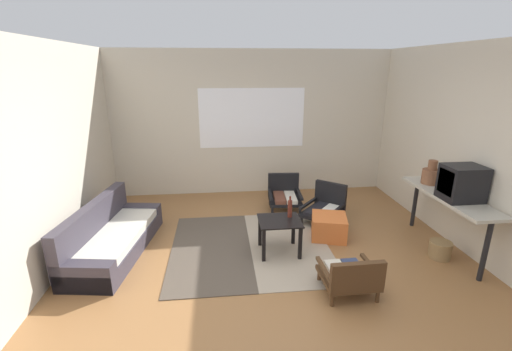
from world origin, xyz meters
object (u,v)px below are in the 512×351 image
(armchair_by_window, at_px, (284,194))
(wicker_basket, at_px, (440,250))
(armchair_striped_foreground, at_px, (350,276))
(crt_television, at_px, (462,183))
(armchair_corner, at_px, (325,206))
(ottoman_orange, at_px, (329,227))
(couch, at_px, (111,238))
(coffee_table, at_px, (279,228))
(glass_bottle, at_px, (290,208))
(console_shelf, at_px, (449,200))
(clay_vase, at_px, (431,175))

(armchair_by_window, distance_m, wicker_basket, 2.53)
(armchair_striped_foreground, xyz_separation_m, crt_television, (1.61, 0.65, 0.78))
(armchair_corner, bearing_deg, ottoman_orange, -101.10)
(armchair_striped_foreground, xyz_separation_m, ottoman_orange, (0.18, 1.32, -0.07))
(couch, height_order, armchair_by_window, couch)
(coffee_table, bearing_deg, armchair_by_window, 76.87)
(armchair_striped_foreground, distance_m, glass_bottle, 1.21)
(ottoman_orange, bearing_deg, glass_bottle, -157.91)
(crt_television, bearing_deg, armchair_striped_foreground, -158.15)
(couch, bearing_deg, ottoman_orange, 2.07)
(console_shelf, xyz_separation_m, crt_television, (-0.00, -0.18, 0.30))
(couch, xyz_separation_m, armchair_corner, (3.12, 0.68, 0.03))
(armchair_striped_foreground, height_order, console_shelf, console_shelf)
(armchair_by_window, distance_m, ottoman_orange, 1.23)
(armchair_by_window, relative_size, wicker_basket, 2.30)
(ottoman_orange, distance_m, glass_bottle, 0.81)
(couch, height_order, coffee_table, couch)
(crt_television, bearing_deg, couch, 172.68)
(ottoman_orange, bearing_deg, armchair_by_window, 111.09)
(armchair_by_window, bearing_deg, wicker_basket, -47.30)
(console_shelf, xyz_separation_m, clay_vase, (0.00, 0.45, 0.21))
(wicker_basket, bearing_deg, clay_vase, 76.47)
(clay_vase, distance_m, wicker_basket, 1.05)
(glass_bottle, bearing_deg, wicker_basket, -13.19)
(couch, xyz_separation_m, glass_bottle, (2.37, -0.15, 0.38))
(ottoman_orange, height_order, glass_bottle, glass_bottle)
(armchair_striped_foreground, distance_m, armchair_corner, 1.92)
(armchair_striped_foreground, relative_size, armchair_corner, 0.71)
(crt_television, relative_size, wicker_basket, 1.66)
(crt_television, relative_size, clay_vase, 1.34)
(wicker_basket, bearing_deg, armchair_by_window, 132.70)
(armchair_corner, bearing_deg, clay_vase, -25.34)
(ottoman_orange, bearing_deg, coffee_table, -156.14)
(armchair_by_window, relative_size, clay_vase, 1.85)
(ottoman_orange, bearing_deg, armchair_striped_foreground, -97.92)
(coffee_table, height_order, armchair_corner, armchair_corner)
(crt_television, bearing_deg, armchair_by_window, 135.65)
(clay_vase, distance_m, glass_bottle, 2.11)
(armchair_by_window, height_order, clay_vase, clay_vase)
(armchair_corner, relative_size, clay_vase, 2.44)
(console_shelf, xyz_separation_m, glass_bottle, (-2.07, 0.24, -0.12))
(ottoman_orange, relative_size, wicker_basket, 1.77)
(armchair_striped_foreground, bearing_deg, glass_bottle, 113.27)
(armchair_striped_foreground, bearing_deg, coffee_table, 121.99)
(armchair_striped_foreground, height_order, glass_bottle, glass_bottle)
(armchair_by_window, bearing_deg, coffee_table, -103.13)
(couch, bearing_deg, clay_vase, 0.76)
(armchair_corner, relative_size, console_shelf, 0.52)
(armchair_striped_foreground, xyz_separation_m, wicker_basket, (1.45, 0.62, -0.12))
(couch, relative_size, armchair_corner, 2.31)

